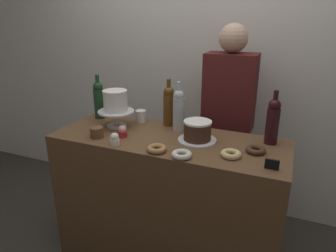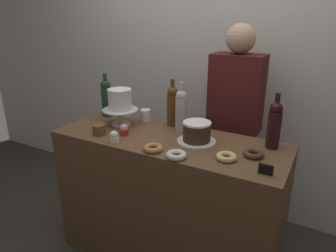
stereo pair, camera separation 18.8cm
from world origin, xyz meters
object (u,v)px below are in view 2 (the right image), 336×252
at_px(cupcake_strawberry, 124,130).
at_px(cookie_stack, 99,130).
at_px(coffee_cup_ceramic, 146,115).
at_px(cake_stand_pedestal, 121,114).
at_px(price_sign_chalkboard, 266,169).
at_px(wine_bottle_dark_red, 274,124).
at_px(wine_bottle_clear, 181,110).
at_px(white_layer_cake, 120,99).
at_px(donut_sugar, 176,155).
at_px(cupcake_vanilla, 114,137).
at_px(donut_chocolate, 253,154).
at_px(wine_bottle_green, 106,97).
at_px(donut_glazed, 226,157).
at_px(barista_figure, 233,131).
at_px(chocolate_round_cake, 197,131).
at_px(wine_bottle_amber, 172,105).
at_px(donut_maple, 153,148).

xyz_separation_m(cupcake_strawberry, cookie_stack, (-0.15, -0.07, -0.00)).
xyz_separation_m(cookie_stack, coffee_cup_ceramic, (0.12, 0.37, 0.01)).
height_order(cake_stand_pedestal, price_sign_chalkboard, cake_stand_pedestal).
bearing_deg(cookie_stack, cake_stand_pedestal, 87.62).
xyz_separation_m(wine_bottle_dark_red, wine_bottle_clear, (-0.59, -0.00, 0.00)).
xyz_separation_m(white_layer_cake, donut_sugar, (0.58, -0.28, -0.17)).
bearing_deg(cupcake_vanilla, donut_chocolate, 15.07).
distance_m(donut_chocolate, price_sign_chalkboard, 0.20).
distance_m(wine_bottle_dark_red, price_sign_chalkboard, 0.36).
xyz_separation_m(wine_bottle_green, cupcake_strawberry, (0.35, -0.26, -0.11)).
bearing_deg(wine_bottle_green, white_layer_cake, -27.94).
bearing_deg(donut_glazed, barista_figure, 103.75).
xyz_separation_m(chocolate_round_cake, price_sign_chalkboard, (0.45, -0.21, -0.04)).
height_order(donut_glazed, cookie_stack, cookie_stack).
bearing_deg(wine_bottle_amber, coffee_cup_ceramic, -175.79).
xyz_separation_m(chocolate_round_cake, wine_bottle_dark_red, (0.42, 0.14, 0.07)).
relative_size(cupcake_vanilla, coffee_cup_ceramic, 0.87).
distance_m(white_layer_cake, coffee_cup_ceramic, 0.23).
distance_m(donut_sugar, coffee_cup_ceramic, 0.65).
height_order(donut_sugar, donut_maple, same).
bearing_deg(donut_glazed, wine_bottle_green, 164.62).
distance_m(donut_chocolate, coffee_cup_ceramic, 0.86).
bearing_deg(donut_maple, donut_chocolate, 21.29).
bearing_deg(white_layer_cake, price_sign_chalkboard, -12.66).
bearing_deg(cupcake_strawberry, cookie_stack, -154.15).
bearing_deg(donut_glazed, wine_bottle_dark_red, 57.35).
bearing_deg(coffee_cup_ceramic, cookie_stack, -107.27).
bearing_deg(wine_bottle_amber, barista_figure, 40.39).
bearing_deg(cookie_stack, cupcake_vanilla, -18.83).
height_order(cupcake_vanilla, donut_sugar, cupcake_vanilla).
bearing_deg(wine_bottle_green, barista_figure, 21.75).
height_order(wine_bottle_clear, donut_glazed, wine_bottle_clear).
bearing_deg(cake_stand_pedestal, coffee_cup_ceramic, 55.22).
xyz_separation_m(cake_stand_pedestal, wine_bottle_amber, (0.32, 0.17, 0.07)).
distance_m(wine_bottle_dark_red, donut_maple, 0.70).
bearing_deg(barista_figure, wine_bottle_green, -158.25).
xyz_separation_m(wine_bottle_dark_red, donut_glazed, (-0.18, -0.28, -0.13)).
bearing_deg(donut_sugar, barista_figure, 83.40).
distance_m(wine_bottle_dark_red, wine_bottle_clear, 0.59).
xyz_separation_m(cake_stand_pedestal, cupcake_strawberry, (0.14, -0.15, -0.04)).
bearing_deg(barista_figure, wine_bottle_amber, -139.61).
height_order(cupcake_strawberry, donut_glazed, cupcake_strawberry).
bearing_deg(donut_glazed, white_layer_cake, 168.24).
relative_size(white_layer_cake, donut_chocolate, 1.45).
bearing_deg(donut_chocolate, wine_bottle_clear, 162.18).
relative_size(wine_bottle_clear, donut_glazed, 2.91).
height_order(cookie_stack, barista_figure, barista_figure).
height_order(white_layer_cake, wine_bottle_amber, wine_bottle_amber).
xyz_separation_m(cake_stand_pedestal, white_layer_cake, (0.00, 0.00, 0.11)).
relative_size(wine_bottle_clear, coffee_cup_ceramic, 3.83).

